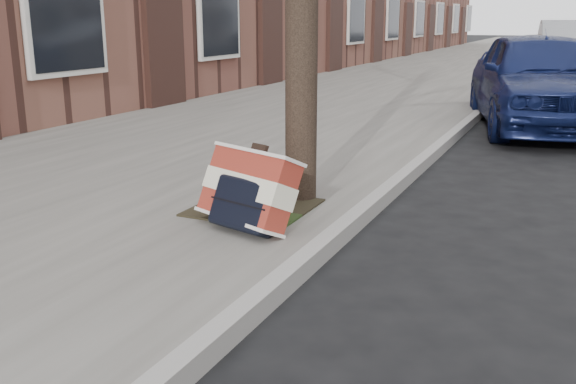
% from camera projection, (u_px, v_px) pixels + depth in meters
% --- Properties ---
extents(ground, '(120.00, 120.00, 0.00)m').
position_uv_depth(ground, '(506.00, 345.00, 3.11)').
color(ground, black).
rests_on(ground, ground).
extents(near_sidewalk, '(5.00, 70.00, 0.12)m').
position_uv_depth(near_sidewalk, '(429.00, 73.00, 17.75)').
color(near_sidewalk, gray).
rests_on(near_sidewalk, ground).
extents(dirt_patch, '(0.85, 0.85, 0.02)m').
position_uv_depth(dirt_patch, '(254.00, 207.00, 4.93)').
color(dirt_patch, black).
rests_on(dirt_patch, near_sidewalk).
extents(suitcase_red, '(0.81, 0.62, 0.55)m').
position_uv_depth(suitcase_red, '(249.00, 188.00, 4.43)').
color(suitcase_red, maroon).
rests_on(suitcase_red, near_sidewalk).
extents(suitcase_navy, '(0.55, 0.41, 0.39)m').
position_uv_depth(suitcase_navy, '(245.00, 204.00, 4.35)').
color(suitcase_navy, black).
rests_on(suitcase_navy, near_sidewalk).
extents(car_near_front, '(2.61, 4.37, 1.39)m').
position_uv_depth(car_near_front, '(539.00, 79.00, 9.09)').
color(car_near_front, '#111A48').
rests_on(car_near_front, ground).
extents(car_near_back, '(3.88, 5.66, 1.44)m').
position_uv_depth(car_near_back, '(570.00, 42.00, 21.96)').
color(car_near_back, '#38393E').
rests_on(car_near_back, ground).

